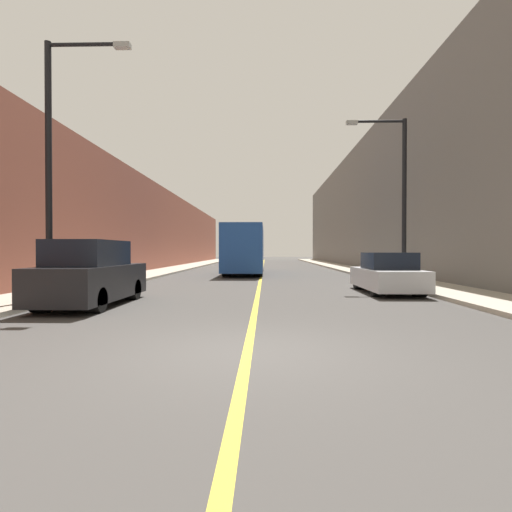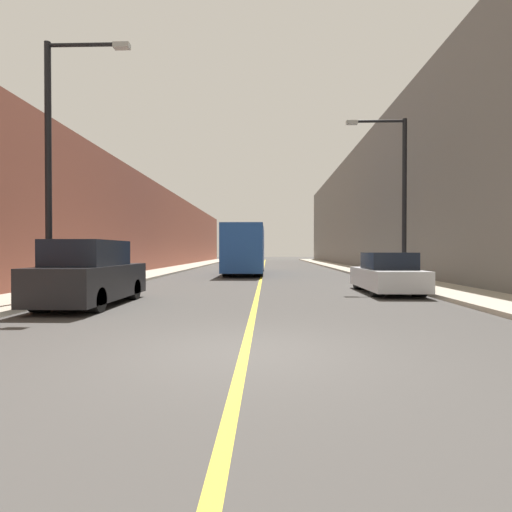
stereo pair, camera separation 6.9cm
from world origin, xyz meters
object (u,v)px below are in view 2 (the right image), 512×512
Objects in this scene: car_right_near at (387,275)px; street_lamp_left at (55,153)px; bus at (246,249)px; parked_suv_left at (90,275)px; street_lamp_right at (399,190)px.

car_right_near is 12.39m from street_lamp_left.
bus is 2.26× the size of car_right_near.
street_lamp_right is (11.15, 6.16, 3.46)m from parked_suv_left.
parked_suv_left is 1.05× the size of car_right_near.
street_lamp_left reaches higher than car_right_near.
street_lamp_left is 13.69m from street_lamp_right.
street_lamp_right is at bearing 62.72° from car_right_near.
street_lamp_left reaches higher than bus.
street_lamp_right reaches higher than bus.
car_right_near is (6.19, -12.80, -1.07)m from bus.
street_lamp_right is (12.47, 5.65, -0.32)m from street_lamp_left.
parked_suv_left is 0.59× the size of street_lamp_left.
parked_suv_left is 13.20m from street_lamp_right.
bus is at bearing 115.82° from car_right_near.
bus is 17.13m from street_lamp_left.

